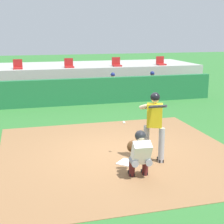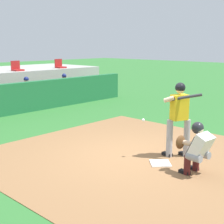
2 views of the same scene
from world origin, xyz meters
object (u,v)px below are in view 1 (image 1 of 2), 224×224
at_px(stadium_seat_2, 69,65).
at_px(stadium_seat_4, 161,63).
at_px(stadium_seat_1, 18,66).
at_px(dugout_player_3, 153,84).
at_px(stadium_seat_3, 117,64).
at_px(home_plate, 127,163).
at_px(catcher_crouched, 140,152).
at_px(dugout_player_2, 113,86).
at_px(batter_at_plate, 154,122).

xyz_separation_m(stadium_seat_2, stadium_seat_4, (5.20, 0.00, 0.00)).
bearing_deg(stadium_seat_2, stadium_seat_1, 180.00).
distance_m(dugout_player_3, stadium_seat_3, 2.58).
xyz_separation_m(home_plate, stadium_seat_2, (0.00, 10.18, 1.51)).
height_order(home_plate, stadium_seat_4, stadium_seat_4).
relative_size(stadium_seat_1, stadium_seat_2, 1.00).
bearing_deg(catcher_crouched, home_plate, 90.60).
bearing_deg(stadium_seat_3, catcher_crouched, -103.21).
bearing_deg(stadium_seat_2, dugout_player_2, -47.40).
height_order(stadium_seat_3, stadium_seat_4, same).
xyz_separation_m(home_plate, dugout_player_3, (3.94, 8.14, 0.65)).
distance_m(stadium_seat_1, stadium_seat_2, 2.60).
xyz_separation_m(batter_at_plate, stadium_seat_4, (4.51, 10.19, 0.50)).
relative_size(catcher_crouched, dugout_player_2, 1.39).
distance_m(catcher_crouched, stadium_seat_2, 11.08).
relative_size(catcher_crouched, dugout_player_3, 1.39).
relative_size(batter_at_plate, stadium_seat_2, 3.76).
bearing_deg(stadium_seat_1, home_plate, -75.67).
distance_m(home_plate, stadium_seat_4, 11.53).
height_order(dugout_player_3, stadium_seat_2, stadium_seat_2).
relative_size(stadium_seat_2, stadium_seat_4, 1.00).
height_order(batter_at_plate, stadium_seat_3, stadium_seat_3).
bearing_deg(stadium_seat_4, dugout_player_2, -148.57).
height_order(dugout_player_2, stadium_seat_2, stadium_seat_2).
xyz_separation_m(catcher_crouched, stadium_seat_1, (-2.61, 11.04, 0.93)).
distance_m(catcher_crouched, stadium_seat_1, 11.38).
relative_size(stadium_seat_2, stadium_seat_3, 1.00).
height_order(dugout_player_2, stadium_seat_4, stadium_seat_4).
bearing_deg(stadium_seat_4, batter_at_plate, -113.87).
bearing_deg(home_plate, dugout_player_3, 64.18).
height_order(home_plate, stadium_seat_1, stadium_seat_1).
relative_size(dugout_player_3, stadium_seat_2, 2.71).
distance_m(dugout_player_2, stadium_seat_1, 4.99).
bearing_deg(stadium_seat_3, stadium_seat_4, 0.00).
bearing_deg(dugout_player_2, home_plate, -102.94).
bearing_deg(catcher_crouched, batter_at_plate, 51.44).
relative_size(home_plate, batter_at_plate, 0.24).
xyz_separation_m(home_plate, stadium_seat_3, (2.60, 10.18, 1.51)).
bearing_deg(stadium_seat_3, batter_at_plate, -100.61).
xyz_separation_m(stadium_seat_3, stadium_seat_4, (2.60, 0.00, 0.00)).
height_order(dugout_player_2, stadium_seat_1, stadium_seat_1).
distance_m(dugout_player_2, stadium_seat_3, 2.33).
bearing_deg(batter_at_plate, dugout_player_2, 81.77).
bearing_deg(home_plate, catcher_crouched, -89.40).
height_order(dugout_player_3, stadium_seat_4, stadium_seat_4).
distance_m(stadium_seat_1, stadium_seat_3, 5.20).
bearing_deg(dugout_player_2, stadium_seat_1, 155.53).
relative_size(dugout_player_3, stadium_seat_4, 2.71).
bearing_deg(dugout_player_3, stadium_seat_4, 58.23).
bearing_deg(stadium_seat_1, dugout_player_3, -17.28).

